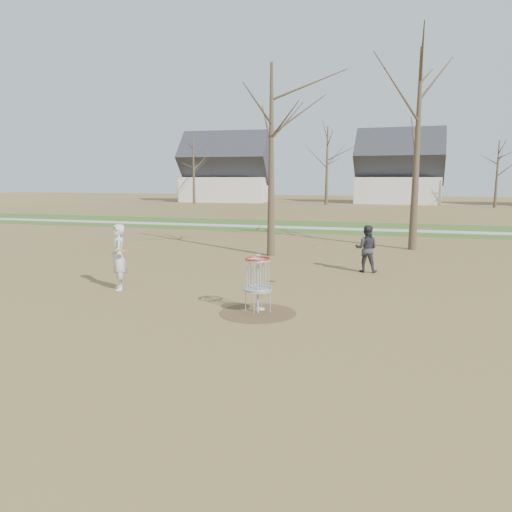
# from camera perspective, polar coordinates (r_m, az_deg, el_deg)

# --- Properties ---
(ground) EXTENTS (160.00, 160.00, 0.00)m
(ground) POSITION_cam_1_polar(r_m,az_deg,el_deg) (11.70, 0.21, -6.54)
(ground) COLOR brown
(ground) RESTS_ON ground
(green_band) EXTENTS (160.00, 8.00, 0.01)m
(green_band) POSITION_cam_1_polar(r_m,az_deg,el_deg) (32.11, 11.06, 3.19)
(green_band) COLOR #2D5119
(green_band) RESTS_ON ground
(footpath) EXTENTS (160.00, 1.50, 0.01)m
(footpath) POSITION_cam_1_polar(r_m,az_deg,el_deg) (31.12, 10.87, 3.04)
(footpath) COLOR #9E9E99
(footpath) RESTS_ON green_band
(dirt_circle) EXTENTS (1.80, 1.80, 0.01)m
(dirt_circle) POSITION_cam_1_polar(r_m,az_deg,el_deg) (11.70, 0.21, -6.51)
(dirt_circle) COLOR #47331E
(dirt_circle) RESTS_ON ground
(player_standing) EXTENTS (0.75, 0.81, 1.85)m
(player_standing) POSITION_cam_1_polar(r_m,az_deg,el_deg) (14.45, -15.47, -0.14)
(player_standing) COLOR silver
(player_standing) RESTS_ON ground
(player_throwing) EXTENTS (0.77, 0.61, 1.57)m
(player_throwing) POSITION_cam_1_polar(r_m,az_deg,el_deg) (16.99, 12.51, 0.82)
(player_throwing) COLOR #2E2D32
(player_throwing) RESTS_ON ground
(disc_grounded) EXTENTS (0.22, 0.22, 0.02)m
(disc_grounded) POSITION_cam_1_polar(r_m,az_deg,el_deg) (11.98, 0.47, -6.07)
(disc_grounded) COLOR silver
(disc_grounded) RESTS_ON dirt_circle
(discs_in_play) EXTENTS (5.24, 1.88, 0.14)m
(discs_in_play) POSITION_cam_1_polar(r_m,az_deg,el_deg) (13.60, -3.55, 0.84)
(discs_in_play) COLOR orange
(discs_in_play) RESTS_ON ground
(disc_golf_basket) EXTENTS (0.64, 0.64, 1.35)m
(disc_golf_basket) POSITION_cam_1_polar(r_m,az_deg,el_deg) (11.49, 0.21, -2.14)
(disc_golf_basket) COLOR #9EA3AD
(disc_golf_basket) RESTS_ON ground
(bare_trees) EXTENTS (52.62, 44.98, 9.00)m
(bare_trees) POSITION_cam_1_polar(r_m,az_deg,el_deg) (46.66, 15.41, 11.34)
(bare_trees) COLOR #382B1E
(bare_trees) RESTS_ON ground
(houses_row) EXTENTS (56.51, 10.01, 7.26)m
(houses_row) POSITION_cam_1_polar(r_m,az_deg,el_deg) (63.37, 18.11, 8.85)
(houses_row) COLOR silver
(houses_row) RESTS_ON ground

